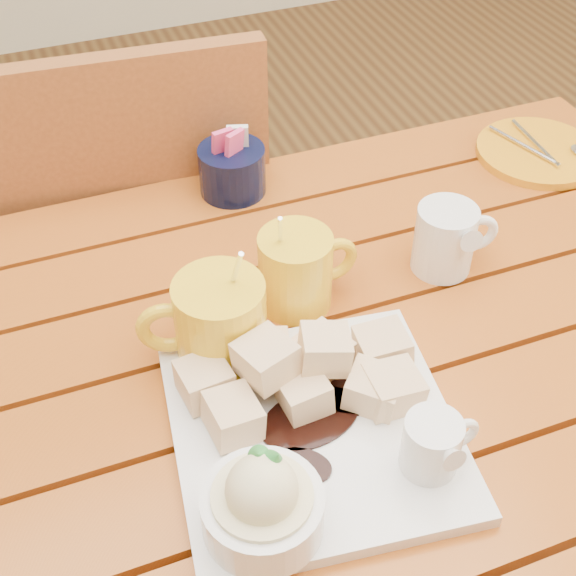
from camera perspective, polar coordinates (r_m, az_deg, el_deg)
name	(u,v)px	position (r m, az deg, el deg)	size (l,w,h in m)	color
table	(313,423)	(0.97, 1.77, -9.57)	(1.20, 0.79, 0.75)	#9C4614
dessert_plate	(306,434)	(0.79, 1.29, -10.34)	(0.31, 0.31, 0.11)	white
coffee_mug_left	(218,323)	(0.85, -5.03, -2.51)	(0.14, 0.10, 0.16)	yellow
coffee_mug_right	(297,269)	(0.92, 0.68, 1.34)	(0.12, 0.09, 0.14)	yellow
cream_pitcher	(447,238)	(0.99, 11.24, 3.54)	(0.11, 0.09, 0.09)	white
sugar_caddy	(232,169)	(1.11, -3.99, 8.44)	(0.09, 0.09, 0.10)	black
orange_saucer	(539,152)	(1.25, 17.43, 9.22)	(0.18, 0.18, 0.02)	orange
chair_far	(126,253)	(1.40, -11.46, 2.44)	(0.48, 0.48, 0.94)	brown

